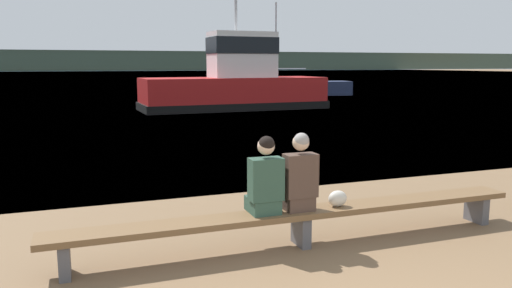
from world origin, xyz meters
TOP-DOWN VIEW (x-y plane):
  - water_surface at (0.00, 125.63)m, footprint 240.00×240.00m
  - far_shoreline at (0.00, 174.95)m, footprint 600.00×12.00m
  - bench_main at (0.39, 2.93)m, footprint 6.14×0.43m
  - person_left at (-0.09, 2.94)m, footprint 0.40×0.43m
  - person_right at (0.36, 2.94)m, footprint 0.40×0.43m
  - shopping_bag at (0.89, 2.91)m, footprint 0.25×0.17m
  - tugboat_red at (5.37, 21.43)m, footprint 9.35×3.42m
  - moored_sailboat at (11.65, 30.38)m, footprint 10.11×3.06m

SIDE VIEW (x-z plane):
  - water_surface at x=0.00m, z-range 0.00..0.00m
  - bench_main at x=0.39m, z-range 0.14..0.60m
  - moored_sailboat at x=11.65m, z-range -2.71..3.74m
  - shopping_bag at x=0.89m, z-range 0.46..0.66m
  - person_left at x=-0.09m, z-range 0.39..1.34m
  - person_right at x=0.36m, z-range 0.38..1.36m
  - tugboat_red at x=5.37m, z-range -2.36..4.76m
  - far_shoreline at x=0.00m, z-range 0.00..6.54m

